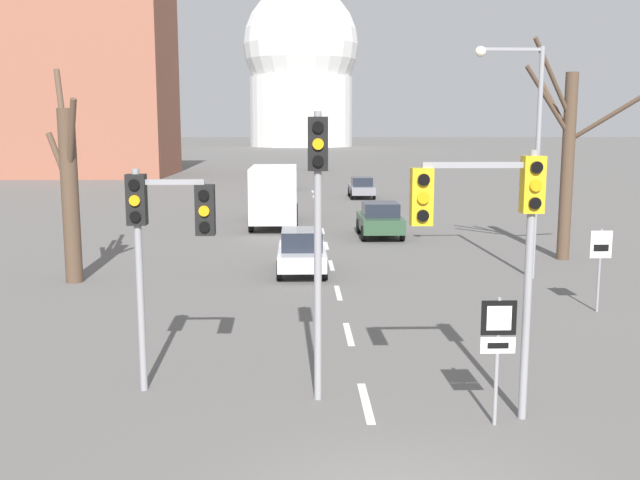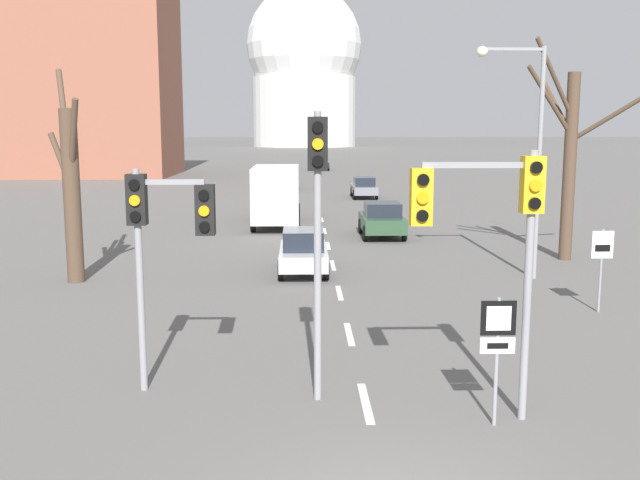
% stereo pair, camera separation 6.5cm
% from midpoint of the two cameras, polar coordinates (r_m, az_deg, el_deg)
% --- Properties ---
extents(lane_stripe_0, '(0.16, 2.00, 0.01)m').
position_cam_midpoint_polar(lane_stripe_0, '(13.68, 3.81, -12.85)').
color(lane_stripe_0, silver).
rests_on(lane_stripe_0, ground_plane).
extents(lane_stripe_1, '(0.16, 2.00, 0.01)m').
position_cam_midpoint_polar(lane_stripe_1, '(17.92, 2.46, -7.51)').
color(lane_stripe_1, silver).
rests_on(lane_stripe_1, ground_plane).
extents(lane_stripe_2, '(0.16, 2.00, 0.01)m').
position_cam_midpoint_polar(lane_stripe_2, '(22.27, 1.64, -4.23)').
color(lane_stripe_2, silver).
rests_on(lane_stripe_2, ground_plane).
extents(lane_stripe_3, '(0.16, 2.00, 0.01)m').
position_cam_midpoint_polar(lane_stripe_3, '(26.66, 1.10, -2.03)').
color(lane_stripe_3, silver).
rests_on(lane_stripe_3, ground_plane).
extents(lane_stripe_4, '(0.16, 2.00, 0.01)m').
position_cam_midpoint_polar(lane_stripe_4, '(31.09, 0.71, -0.45)').
color(lane_stripe_4, silver).
rests_on(lane_stripe_4, ground_plane).
extents(lane_stripe_5, '(0.16, 2.00, 0.01)m').
position_cam_midpoint_polar(lane_stripe_5, '(35.53, 0.42, 0.73)').
color(lane_stripe_5, silver).
rests_on(lane_stripe_5, ground_plane).
extents(lane_stripe_6, '(0.16, 2.00, 0.01)m').
position_cam_midpoint_polar(lane_stripe_6, '(39.99, 0.20, 1.65)').
color(lane_stripe_6, silver).
rests_on(lane_stripe_6, ground_plane).
extents(lane_stripe_7, '(0.16, 2.00, 0.01)m').
position_cam_midpoint_polar(lane_stripe_7, '(44.45, 0.02, 2.39)').
color(lane_stripe_7, silver).
rests_on(lane_stripe_7, ground_plane).
extents(lane_stripe_8, '(0.16, 2.00, 0.01)m').
position_cam_midpoint_polar(lane_stripe_8, '(48.92, -0.13, 2.99)').
color(lane_stripe_8, silver).
rests_on(lane_stripe_8, ground_plane).
extents(lane_stripe_9, '(0.16, 2.00, 0.01)m').
position_cam_midpoint_polar(lane_stripe_9, '(53.40, -0.25, 3.49)').
color(lane_stripe_9, silver).
rests_on(lane_stripe_9, ground_plane).
extents(lane_stripe_10, '(0.16, 2.00, 0.01)m').
position_cam_midpoint_polar(lane_stripe_10, '(57.88, -0.36, 3.91)').
color(lane_stripe_10, silver).
rests_on(lane_stripe_10, ground_plane).
extents(traffic_signal_near_right, '(2.23, 0.34, 4.72)m').
position_cam_midpoint_polar(traffic_signal_near_right, '(12.37, 13.74, 1.72)').
color(traffic_signal_near_right, gray).
rests_on(traffic_signal_near_right, ground_plane).
extents(traffic_signal_near_left, '(1.64, 0.34, 4.33)m').
position_cam_midpoint_polar(traffic_signal_near_left, '(13.81, -12.38, 1.14)').
color(traffic_signal_near_left, gray).
rests_on(traffic_signal_near_left, ground_plane).
extents(traffic_signal_centre_tall, '(0.36, 0.34, 5.38)m').
position_cam_midpoint_polar(traffic_signal_centre_tall, '(12.94, -0.05, 2.99)').
color(traffic_signal_centre_tall, gray).
rests_on(traffic_signal_centre_tall, ground_plane).
extents(route_sign_post, '(0.60, 0.08, 2.26)m').
position_cam_midpoint_polar(route_sign_post, '(12.56, 14.16, -7.75)').
color(route_sign_post, gray).
rests_on(route_sign_post, ground_plane).
extents(speed_limit_sign, '(0.60, 0.08, 2.34)m').
position_cam_midpoint_polar(speed_limit_sign, '(21.15, 21.69, -1.22)').
color(speed_limit_sign, gray).
rests_on(speed_limit_sign, ground_plane).
extents(street_lamp_right, '(2.30, 0.36, 7.72)m').
position_cam_midpoint_polar(street_lamp_right, '(24.82, 16.31, 7.94)').
color(street_lamp_right, gray).
rests_on(street_lamp_right, ground_plane).
extents(sedan_near_left, '(1.97, 3.96, 1.66)m').
position_cam_midpoint_polar(sedan_near_left, '(33.53, 5.04, 1.66)').
color(sedan_near_left, '#2D4C33').
rests_on(sedan_near_left, ground_plane).
extents(sedan_near_right, '(1.98, 4.37, 1.67)m').
position_cam_midpoint_polar(sedan_near_right, '(87.12, 0.09, 6.16)').
color(sedan_near_right, black).
rests_on(sedan_near_right, ground_plane).
extents(sedan_mid_centre, '(1.83, 4.39, 1.64)m').
position_cam_midpoint_polar(sedan_mid_centre, '(65.13, -3.75, 5.17)').
color(sedan_mid_centre, silver).
rests_on(sedan_mid_centre, ground_plane).
extents(sedan_far_left, '(1.94, 4.31, 1.49)m').
position_cam_midpoint_polar(sedan_far_left, '(60.04, -2.70, 4.81)').
color(sedan_far_left, navy).
rests_on(sedan_far_left, ground_plane).
extents(sedan_far_right, '(1.73, 3.83, 1.58)m').
position_cam_midpoint_polar(sedan_far_right, '(25.07, -1.27, -0.89)').
color(sedan_far_right, '#B7B7BC').
rests_on(sedan_far_right, ground_plane).
extents(sedan_distant_centre, '(1.78, 4.03, 1.54)m').
position_cam_midpoint_polar(sedan_distant_centre, '(52.43, 3.58, 4.23)').
color(sedan_distant_centre, slate).
rests_on(sedan_distant_centre, ground_plane).
extents(delivery_truck, '(2.44, 7.20, 3.14)m').
position_cam_midpoint_polar(delivery_truck, '(37.35, -3.44, 3.74)').
color(delivery_truck, '#333842').
rests_on(delivery_truck, ground_plane).
extents(bare_tree_left_near, '(1.58, 3.41, 7.10)m').
position_cam_midpoint_polar(bare_tree_left_near, '(24.85, -19.24, 4.27)').
color(bare_tree_left_near, brown).
rests_on(bare_tree_left_near, ground_plane).
extents(bare_tree_right_near, '(4.32, 2.33, 8.36)m').
position_cam_midpoint_polar(bare_tree_right_near, '(28.98, 19.37, 6.34)').
color(bare_tree_right_near, brown).
rests_on(bare_tree_right_near, ground_plane).
extents(capitol_dome, '(31.51, 31.51, 44.51)m').
position_cam_midpoint_polar(capitol_dome, '(201.51, -1.27, 13.67)').
color(capitol_dome, silver).
rests_on(capitol_dome, ground_plane).
extents(apartment_block_left, '(18.00, 14.00, 22.42)m').
position_cam_midpoint_polar(apartment_block_left, '(81.75, -18.16, 12.81)').
color(apartment_block_left, '#935642').
rests_on(apartment_block_left, ground_plane).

